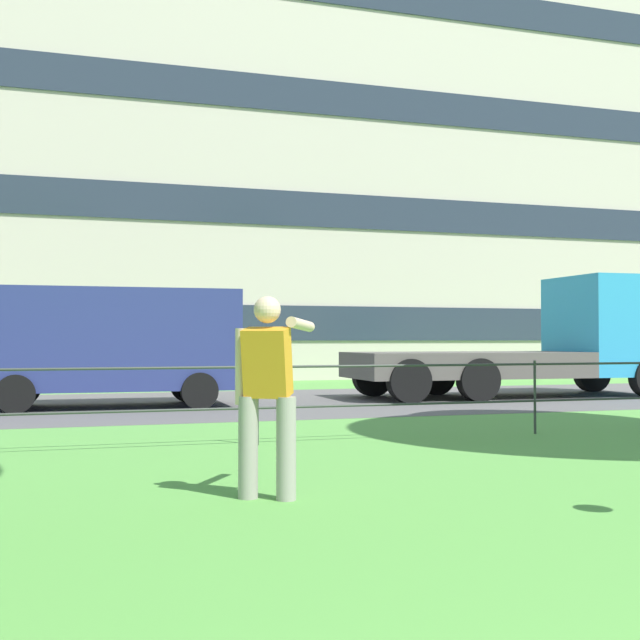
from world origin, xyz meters
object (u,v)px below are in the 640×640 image
(person_thrower, at_px, (268,389))
(panel_van_left, at_px, (105,340))
(apartment_building_background, at_px, (262,176))
(flatbed_truck_far_left, at_px, (552,343))

(person_thrower, distance_m, panel_van_left, 9.73)
(apartment_building_background, bearing_deg, person_thrower, -103.69)
(flatbed_truck_far_left, relative_size, apartment_building_background, 0.23)
(panel_van_left, relative_size, apartment_building_background, 0.16)
(panel_van_left, bearing_deg, person_thrower, -85.64)
(panel_van_left, height_order, flatbed_truck_far_left, flatbed_truck_far_left)
(person_thrower, relative_size, apartment_building_background, 0.05)
(panel_van_left, bearing_deg, flatbed_truck_far_left, 0.91)
(panel_van_left, xyz_separation_m, apartment_building_background, (6.44, 13.72, 6.16))
(person_thrower, bearing_deg, flatbed_truck_far_left, 46.91)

